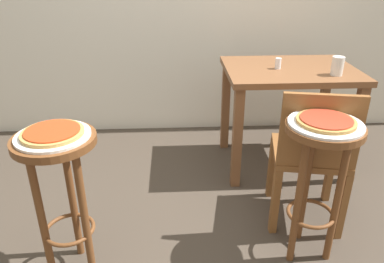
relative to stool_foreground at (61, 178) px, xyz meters
name	(u,v)px	position (x,y,z in m)	size (l,w,h in m)	color
ground_plane	(215,252)	(0.72, 0.08, -0.54)	(6.00, 6.00, 0.00)	#42382D
stool_foreground	(61,178)	(0.00, 0.00, 0.00)	(0.36, 0.36, 0.75)	brown
serving_plate_foreground	(53,136)	(0.00, 0.00, 0.21)	(0.32, 0.32, 0.01)	white
pizza_foreground	(52,132)	(0.00, 0.00, 0.23)	(0.26, 0.26, 0.02)	tan
stool_middle	(319,164)	(1.21, 0.06, 0.00)	(0.36, 0.36, 0.75)	brown
serving_plate_middle	(326,124)	(1.21, 0.06, 0.21)	(0.34, 0.34, 0.01)	silver
pizza_middle	(326,121)	(1.21, 0.06, 0.23)	(0.27, 0.27, 0.02)	#B78442
dining_table	(288,86)	(1.32, 1.00, 0.07)	(0.89, 0.67, 0.75)	brown
cup_near_edge	(337,66)	(1.57, 0.82, 0.26)	(0.08, 0.08, 0.12)	silver
condiment_shaker	(278,63)	(1.23, 0.98, 0.24)	(0.04, 0.04, 0.07)	white
wooden_chair	(312,153)	(1.27, 0.30, -0.08)	(0.47, 0.47, 0.85)	brown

